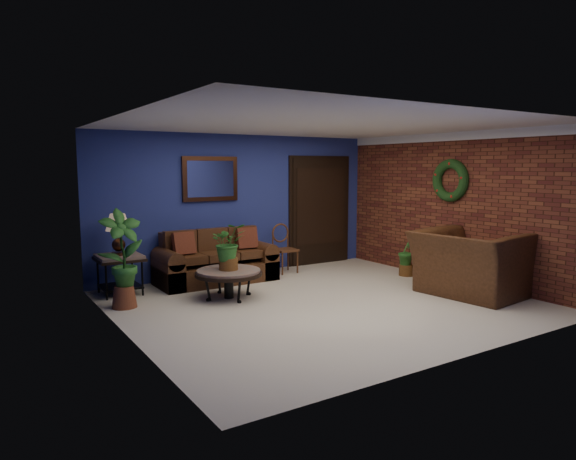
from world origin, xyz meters
TOP-DOWN VIEW (x-y plane):
  - floor at (0.00, 0.00)m, footprint 5.50×5.50m
  - wall_back at (0.00, 2.50)m, footprint 5.50×0.04m
  - wall_left at (-2.75, 0.00)m, footprint 0.04×5.00m
  - wall_right_brick at (2.75, 0.00)m, footprint 0.04×5.00m
  - ceiling at (0.00, 0.00)m, footprint 5.50×5.00m
  - crown_molding at (2.72, 0.00)m, footprint 0.03×5.00m
  - wall_mirror at (-0.60, 2.46)m, footprint 1.02×0.06m
  - closet_door at (1.75, 2.47)m, footprint 1.44×0.06m
  - wreath at (2.69, 0.05)m, footprint 0.16×0.72m
  - sofa at (-0.72, 2.07)m, footprint 1.97×0.85m
  - coffee_table at (-1.01, 0.95)m, footprint 0.99×0.99m
  - end_table at (-2.30, 2.05)m, footprint 0.66×0.66m
  - table_lamp at (-2.30, 2.05)m, footprint 0.36×0.36m
  - side_chair at (0.67, 2.12)m, footprint 0.38×0.38m
  - armchair at (2.15, -0.85)m, footprint 1.46×1.62m
  - coffee_plant at (-1.01, 0.95)m, footprint 0.58×0.52m
  - floor_plant at (2.35, 0.66)m, footprint 0.36×0.31m
  - tall_plant at (-2.45, 1.26)m, footprint 0.65×0.49m

SIDE VIEW (x-z plane):
  - floor at x=0.00m, z-range 0.00..0.00m
  - sofa at x=-0.72m, z-range -0.15..0.73m
  - coffee_table at x=-1.01m, z-range 0.15..0.58m
  - floor_plant at x=2.35m, z-range 0.00..0.74m
  - end_table at x=-2.30m, z-range 0.16..0.77m
  - armchair at x=2.15m, z-range 0.00..0.97m
  - side_chair at x=0.67m, z-range 0.06..0.95m
  - tall_plant at x=-2.45m, z-range 0.05..1.42m
  - coffee_plant at x=-1.01m, z-range 0.46..1.15m
  - table_lamp at x=-2.30m, z-range 0.70..1.30m
  - closet_door at x=1.75m, z-range -0.04..2.14m
  - wall_back at x=0.00m, z-range 0.00..2.50m
  - wall_left at x=-2.75m, z-range 0.00..2.50m
  - wall_right_brick at x=2.75m, z-range 0.00..2.50m
  - wreath at x=2.69m, z-range 1.34..2.06m
  - wall_mirror at x=-0.60m, z-range 1.33..2.10m
  - crown_molding at x=2.72m, z-range 2.36..2.50m
  - ceiling at x=0.00m, z-range 2.49..2.51m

